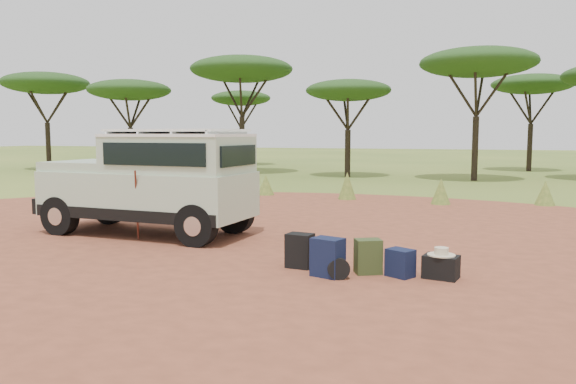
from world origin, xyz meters
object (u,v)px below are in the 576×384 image
(walking_staff, at_px, (137,206))
(duffel_navy, at_px, (400,263))
(safari_vehicle, at_px, (153,184))
(hard_case, at_px, (441,267))
(backpack_olive, at_px, (368,257))
(backpack_navy, at_px, (328,257))
(backpack_black, at_px, (300,251))

(walking_staff, xyz_separation_m, duffel_navy, (5.35, -1.18, -0.51))
(safari_vehicle, xyz_separation_m, duffel_navy, (5.46, -1.99, -0.87))
(walking_staff, bearing_deg, duffel_navy, -41.89)
(safari_vehicle, distance_m, hard_case, 6.41)
(backpack_olive, distance_m, duffel_navy, 0.50)
(backpack_navy, bearing_deg, hard_case, 31.66)
(safari_vehicle, height_order, backpack_black, safari_vehicle)
(backpack_navy, relative_size, backpack_olive, 1.10)
(safari_vehicle, relative_size, hard_case, 9.52)
(duffel_navy, bearing_deg, backpack_olive, -155.34)
(walking_staff, distance_m, duffel_navy, 5.50)
(backpack_navy, bearing_deg, backpack_olive, 50.56)
(backpack_olive, xyz_separation_m, hard_case, (1.09, 0.05, -0.09))
(walking_staff, distance_m, backpack_navy, 4.57)
(backpack_black, distance_m, backpack_navy, 0.69)
(duffel_navy, bearing_deg, backpack_navy, -133.82)
(safari_vehicle, xyz_separation_m, backpack_navy, (4.41, -2.31, -0.79))
(backpack_olive, bearing_deg, duffel_navy, -30.84)
(backpack_navy, distance_m, duffel_navy, 1.10)
(backpack_black, height_order, hard_case, backpack_black)
(safari_vehicle, xyz_separation_m, walking_staff, (0.11, -0.81, -0.36))
(backpack_black, xyz_separation_m, backpack_olive, (1.12, -0.05, -0.01))
(backpack_olive, distance_m, hard_case, 1.10)
(backpack_black, bearing_deg, backpack_navy, -27.44)
(walking_staff, relative_size, backpack_navy, 2.53)
(duffel_navy, bearing_deg, hard_case, 38.49)
(safari_vehicle, xyz_separation_m, backpack_black, (3.85, -1.90, -0.81))
(walking_staff, height_order, hard_case, walking_staff)
(safari_vehicle, distance_m, duffel_navy, 5.88)
(duffel_navy, height_order, hard_case, duffel_navy)
(hard_case, bearing_deg, safari_vehicle, 174.25)
(walking_staff, height_order, backpack_black, walking_staff)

